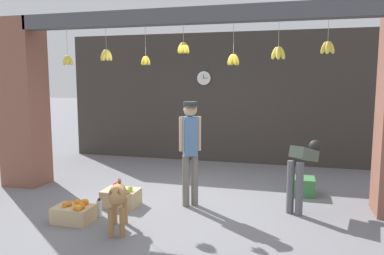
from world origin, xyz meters
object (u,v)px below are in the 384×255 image
at_px(dog, 117,198).
at_px(fruit_crate_apples, 121,197).
at_px(shopkeeper, 190,145).
at_px(fruit_crate_oranges, 74,213).
at_px(produce_box_green, 301,186).
at_px(water_bottle, 99,208).
at_px(wall_clock, 204,78).
at_px(worker_stooping, 302,166).

xyz_separation_m(dog, fruit_crate_apples, (-0.40, 0.91, -0.30)).
relative_size(shopkeeper, fruit_crate_oranges, 3.10).
distance_m(shopkeeper, fruit_crate_oranges, 1.94).
height_order(produce_box_green, water_bottle, produce_box_green).
bearing_deg(wall_clock, shopkeeper, -80.46).
bearing_deg(worker_stooping, wall_clock, 153.81).
bearing_deg(fruit_crate_oranges, wall_clock, 78.99).
relative_size(worker_stooping, water_bottle, 3.81).
relative_size(shopkeeper, water_bottle, 6.04).
height_order(fruit_crate_apples, produce_box_green, fruit_crate_apples).
distance_m(shopkeeper, water_bottle, 1.63).
bearing_deg(wall_clock, worker_stooping, -53.45).
xyz_separation_m(water_bottle, wall_clock, (0.60, 4.03, 1.88)).
bearing_deg(dog, fruit_crate_apples, -177.05).
relative_size(water_bottle, wall_clock, 0.78).
height_order(fruit_crate_oranges, water_bottle, fruit_crate_oranges).
xyz_separation_m(fruit_crate_oranges, produce_box_green, (3.08, 2.13, 0.02)).
distance_m(fruit_crate_apples, water_bottle, 0.52).
xyz_separation_m(fruit_crate_oranges, water_bottle, (0.24, 0.27, -0.00)).
bearing_deg(shopkeeper, wall_clock, -109.65).
bearing_deg(produce_box_green, worker_stooping, -91.62).
bearing_deg(fruit_crate_apples, fruit_crate_oranges, -112.94).
bearing_deg(fruit_crate_oranges, water_bottle, 49.05).
bearing_deg(dog, water_bottle, -149.77).
height_order(dog, water_bottle, dog).
bearing_deg(water_bottle, shopkeeper, 35.32).
xyz_separation_m(shopkeeper, fruit_crate_apples, (-1.05, -0.30, -0.82)).
xyz_separation_m(fruit_crate_apples, wall_clock, (0.50, 3.52, 1.86)).
height_order(worker_stooping, fruit_crate_apples, worker_stooping).
height_order(produce_box_green, wall_clock, wall_clock).
height_order(shopkeeper, worker_stooping, shopkeeper).
distance_m(produce_box_green, wall_clock, 3.63).
height_order(fruit_crate_oranges, fruit_crate_apples, fruit_crate_apples).
distance_m(shopkeeper, produce_box_green, 2.15).
distance_m(shopkeeper, fruit_crate_apples, 1.36).
xyz_separation_m(worker_stooping, water_bottle, (-2.82, -1.04, -0.56)).
bearing_deg(shopkeeper, fruit_crate_oranges, 8.95).
bearing_deg(wall_clock, water_bottle, -98.45).
height_order(fruit_crate_oranges, produce_box_green, fruit_crate_oranges).
height_order(shopkeeper, water_bottle, shopkeeper).
bearing_deg(water_bottle, fruit_crate_oranges, -130.95).
distance_m(worker_stooping, fruit_crate_apples, 2.82).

